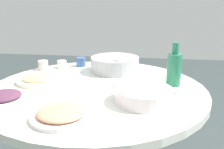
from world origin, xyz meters
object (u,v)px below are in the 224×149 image
object	(u,v)px
dish_noodles	(38,79)
tea_cup_far	(81,62)
dish_eggplant	(4,98)
tea_cup_near	(43,65)
rice_bowl	(115,64)
dish_shrimp	(62,114)
green_bottle	(174,68)
soup_bowl	(144,95)
tea_cup_side	(62,64)
round_dining_table	(97,111)

from	to	relation	value
dish_noodles	tea_cup_far	size ratio (longest dim) A/B	3.61
dish_eggplant	tea_cup_near	distance (m)	0.54
tea_cup_far	dish_noodles	bearing A→B (deg)	-111.57
dish_noodles	dish_eggplant	world-z (taller)	dish_eggplant
rice_bowl	dish_shrimp	xyz separation A→B (m)	(-0.12, -0.69, -0.03)
green_bottle	dish_eggplant	bearing A→B (deg)	-156.63
soup_bowl	tea_cup_side	bearing A→B (deg)	137.26
soup_bowl	dish_noodles	size ratio (longest dim) A/B	1.23
dish_shrimp	tea_cup_near	distance (m)	0.76
rice_bowl	dish_noodles	size ratio (longest dim) A/B	1.33
green_bottle	tea_cup_far	xyz separation A→B (m)	(-0.60, 0.32, -0.06)
rice_bowl	tea_cup_near	xyz separation A→B (m)	(-0.48, -0.03, -0.02)
tea_cup_far	rice_bowl	bearing A→B (deg)	-21.18
soup_bowl	tea_cup_far	size ratio (longest dim) A/B	4.44
dish_noodles	round_dining_table	bearing A→B (deg)	-5.07
green_bottle	tea_cup_side	xyz separation A→B (m)	(-0.72, 0.26, -0.07)
round_dining_table	green_bottle	bearing A→B (deg)	12.07
tea_cup_far	tea_cup_near	bearing A→B (deg)	-151.30
green_bottle	tea_cup_side	size ratio (longest dim) A/B	3.79
tea_cup_side	dish_shrimp	bearing A→B (deg)	-71.05
rice_bowl	tea_cup_side	bearing A→B (deg)	174.38
round_dining_table	rice_bowl	xyz separation A→B (m)	(0.06, 0.31, 0.19)
soup_bowl	dish_noodles	world-z (taller)	soup_bowl
dish_eggplant	tea_cup_side	size ratio (longest dim) A/B	3.81
dish_eggplant	tea_cup_side	xyz separation A→B (m)	(0.07, 0.60, 0.01)
rice_bowl	soup_bowl	bearing A→B (deg)	-68.12
round_dining_table	tea_cup_side	bearing A→B (deg)	131.86
round_dining_table	soup_bowl	size ratio (longest dim) A/B	4.01
rice_bowl	dish_eggplant	size ratio (longest dim) A/B	1.32
rice_bowl	tea_cup_side	world-z (taller)	rice_bowl
dish_eggplant	tea_cup_far	distance (m)	0.69
dish_shrimp	dish_noodles	world-z (taller)	dish_shrimp
tea_cup_side	rice_bowl	bearing A→B (deg)	-5.62
green_bottle	soup_bowl	bearing A→B (deg)	-120.95
round_dining_table	tea_cup_side	distance (m)	0.50
rice_bowl	dish_noodles	xyz separation A→B (m)	(-0.40, -0.28, -0.03)
dish_eggplant	tea_cup_near	world-z (taller)	tea_cup_near
rice_bowl	tea_cup_far	distance (m)	0.27
green_bottle	tea_cup_near	bearing A→B (deg)	166.33
soup_bowl	tea_cup_side	size ratio (longest dim) A/B	4.65
rice_bowl	dish_shrimp	size ratio (longest dim) A/B	1.26
round_dining_table	tea_cup_far	world-z (taller)	tea_cup_far
tea_cup_near	tea_cup_side	xyz separation A→B (m)	(0.11, 0.06, -0.01)
dish_shrimp	tea_cup_near	bearing A→B (deg)	118.27
rice_bowl	green_bottle	distance (m)	0.42
tea_cup_side	green_bottle	bearing A→B (deg)	-20.10
dish_noodles	tea_cup_near	world-z (taller)	tea_cup_near
rice_bowl	green_bottle	world-z (taller)	green_bottle
tea_cup_far	tea_cup_side	distance (m)	0.13
dish_shrimp	tea_cup_near	xyz separation A→B (m)	(-0.36, 0.67, 0.01)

